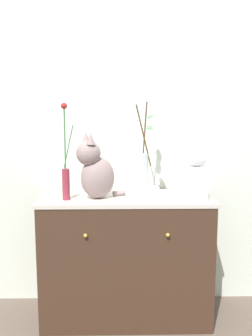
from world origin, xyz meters
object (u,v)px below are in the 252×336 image
sideboard (126,258)px  jar_lidded_porcelain (196,178)px  cat_sitting (96,171)px  bowl_porcelain (142,192)px  vase_glass_clear (143,167)px  vase_slim_green (66,174)px

sideboard → jar_lidded_porcelain: jar_lidded_porcelain is taller
jar_lidded_porcelain → cat_sitting: bearing=174.6°
cat_sitting → bowl_porcelain: bearing=11.5°
cat_sitting → jar_lidded_porcelain: 0.60m
sideboard → vase_glass_clear: size_ratio=2.02×
vase_glass_clear → cat_sitting: bearing=-168.8°
bowl_porcelain → jar_lidded_porcelain: 0.35m
jar_lidded_porcelain → vase_glass_clear: bearing=159.8°
cat_sitting → vase_slim_green: 0.18m
cat_sitting → vase_slim_green: (-0.18, -0.03, -0.01)m
cat_sitting → jar_lidded_porcelain: bearing=-5.4°
cat_sitting → vase_slim_green: size_ratio=0.71×
vase_glass_clear → bowl_porcelain: bearing=147.3°
bowl_porcelain → jar_lidded_porcelain: bearing=-20.3°
cat_sitting → jar_lidded_porcelain: size_ratio=1.37×
sideboard → jar_lidded_porcelain: (0.42, -0.10, 0.54)m
jar_lidded_porcelain → vase_slim_green: bearing=178.3°
cat_sitting → vase_slim_green: vase_slim_green is taller
cat_sitting → sideboard: bearing=14.0°
vase_slim_green → jar_lidded_porcelain: (0.78, -0.02, -0.03)m
vase_slim_green → vase_glass_clear: bearing=11.1°
sideboard → bowl_porcelain: size_ratio=4.96×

